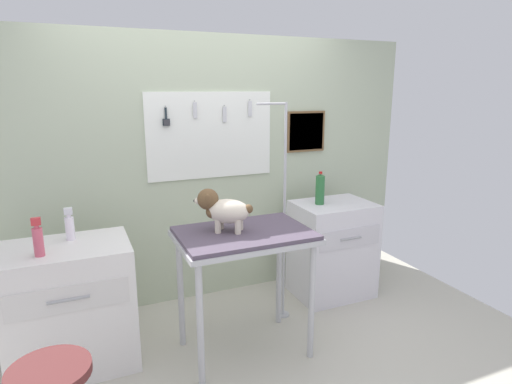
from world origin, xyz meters
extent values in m
cube|color=#BBB6A6|center=(0.00, 0.00, -0.02)|extent=(4.40, 4.00, 0.04)
cube|color=#B1BC9F|center=(0.00, 1.28, 1.15)|extent=(4.00, 0.06, 2.30)
cube|color=white|center=(0.07, 1.24, 1.46)|extent=(1.11, 0.02, 0.73)
cylinder|color=gray|center=(-0.31, 1.23, 1.72)|extent=(0.01, 0.02, 0.01)
cylinder|color=#1B262C|center=(-0.31, 1.22, 1.66)|extent=(0.02, 0.02, 0.09)
cube|color=#1B262C|center=(-0.31, 1.22, 1.59)|extent=(0.06, 0.02, 0.06)
cube|color=#333338|center=(-0.31, 1.21, 1.59)|extent=(0.05, 0.01, 0.05)
cylinder|color=gray|center=(-0.07, 1.23, 1.75)|extent=(0.01, 0.02, 0.01)
cube|color=silver|center=(-0.07, 1.22, 1.68)|extent=(0.03, 0.01, 0.13)
cylinder|color=gray|center=(0.19, 1.23, 1.71)|extent=(0.01, 0.02, 0.01)
cube|color=silver|center=(0.19, 1.22, 1.64)|extent=(0.03, 0.01, 0.13)
cylinder|color=gray|center=(0.42, 1.23, 1.76)|extent=(0.01, 0.02, 0.01)
cube|color=silver|center=(0.42, 1.22, 1.68)|extent=(0.03, 0.01, 0.13)
cube|color=brown|center=(1.00, 1.24, 1.46)|extent=(0.39, 0.02, 0.38)
cube|color=#A87B5B|center=(1.00, 1.23, 1.46)|extent=(0.36, 0.01, 0.34)
cylinder|color=#B7B7BC|center=(-0.41, 0.04, 0.42)|extent=(0.04, 0.04, 0.85)
cylinder|color=#B7B7BC|center=(0.39, 0.04, 0.42)|extent=(0.04, 0.04, 0.85)
cylinder|color=#B7B7BC|center=(-0.41, 0.54, 0.42)|extent=(0.04, 0.04, 0.85)
cylinder|color=#B7B7BC|center=(0.39, 0.54, 0.42)|extent=(0.04, 0.04, 0.85)
cube|color=#B7B7BC|center=(-0.01, 0.29, 0.87)|extent=(0.91, 0.63, 0.03)
cube|color=#504455|center=(-0.01, 0.29, 0.90)|extent=(0.89, 0.61, 0.03)
cylinder|color=#B7B7BC|center=(0.47, 0.62, 0.01)|extent=(0.11, 0.11, 0.01)
cylinder|color=#B7B7BC|center=(0.47, 0.62, 0.88)|extent=(0.02, 0.02, 1.76)
cylinder|color=#B7B7BC|center=(0.35, 0.62, 1.75)|extent=(0.24, 0.02, 0.02)
cylinder|color=beige|center=(-0.18, 0.33, 0.96)|extent=(0.04, 0.04, 0.10)
cylinder|color=beige|center=(-0.14, 0.40, 0.96)|extent=(0.04, 0.04, 0.10)
cylinder|color=beige|center=(-0.07, 0.26, 0.96)|extent=(0.04, 0.04, 0.10)
cylinder|color=beige|center=(-0.02, 0.33, 0.96)|extent=(0.04, 0.04, 0.10)
ellipsoid|color=beige|center=(-0.11, 0.33, 1.05)|extent=(0.34, 0.31, 0.16)
ellipsoid|color=brown|center=(-0.19, 0.38, 1.04)|extent=(0.15, 0.16, 0.09)
sphere|color=brown|center=(-0.23, 0.40, 1.13)|extent=(0.14, 0.14, 0.14)
ellipsoid|color=beige|center=(-0.28, 0.43, 1.12)|extent=(0.08, 0.08, 0.05)
sphere|color=black|center=(-0.30, 0.45, 1.12)|extent=(0.02, 0.02, 0.02)
ellipsoid|color=brown|center=(-0.24, 0.34, 1.14)|extent=(0.05, 0.05, 0.08)
ellipsoid|color=brown|center=(-0.18, 0.45, 1.14)|extent=(0.05, 0.05, 0.08)
sphere|color=brown|center=(0.01, 0.26, 1.07)|extent=(0.06, 0.06, 0.06)
cube|color=silver|center=(-1.14, 0.61, 0.43)|extent=(0.80, 0.56, 0.86)
cube|color=silver|center=(-1.14, 0.33, 0.62)|extent=(0.70, 0.01, 0.17)
cylinder|color=#99999E|center=(-1.14, 0.32, 0.62)|extent=(0.24, 0.02, 0.02)
cube|color=silver|center=(1.06, 0.81, 0.43)|extent=(0.68, 0.52, 0.87)
cube|color=silver|center=(1.06, 0.55, 0.62)|extent=(0.60, 0.01, 0.17)
cylinder|color=#99999E|center=(1.06, 0.54, 0.62)|extent=(0.20, 0.02, 0.02)
cylinder|color=#5A2524|center=(-1.23, -0.32, 0.58)|extent=(0.38, 0.38, 0.04)
cylinder|color=white|center=(-1.10, 0.73, 0.94)|extent=(0.06, 0.06, 0.16)
cylinder|color=white|center=(-1.10, 0.73, 1.03)|extent=(0.03, 0.03, 0.02)
cube|color=silver|center=(-1.10, 0.73, 1.06)|extent=(0.05, 0.03, 0.04)
cylinder|color=#D3556C|center=(-1.27, 0.49, 0.95)|extent=(0.06, 0.06, 0.18)
cylinder|color=#D3556C|center=(-1.27, 0.49, 1.05)|extent=(0.03, 0.03, 0.02)
cube|color=#CA3339|center=(-1.27, 0.49, 1.08)|extent=(0.05, 0.03, 0.04)
cylinder|color=#2A6A37|center=(0.92, 0.83, 0.99)|extent=(0.08, 0.08, 0.25)
cone|color=#2A6A37|center=(0.92, 0.83, 1.13)|extent=(0.08, 0.08, 0.02)
cylinder|color=red|center=(0.92, 0.83, 1.15)|extent=(0.03, 0.03, 0.02)
camera|label=1|loc=(-1.03, -2.28, 1.86)|focal=30.09mm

